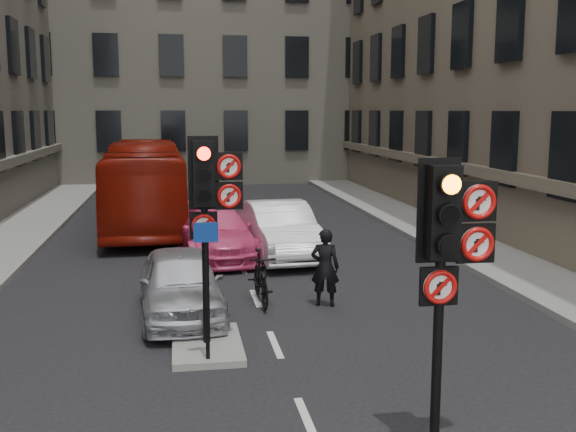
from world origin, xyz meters
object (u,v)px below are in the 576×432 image
object	(u,v)px
bus_red	(145,184)
motorcycle	(261,277)
car_pink	(215,232)
info_sign	(206,272)
signal_far	(209,195)
car_silver	(180,283)
car_white	(280,230)
motorcyclist	(325,267)
signal_near	(448,243)

from	to	relation	value
bus_red	motorcycle	world-z (taller)	bus_red
car_pink	info_sign	size ratio (longest dim) A/B	2.12
bus_red	info_sign	bearing A→B (deg)	-85.32
signal_far	car_silver	size ratio (longest dim) A/B	0.90
bus_red	signal_far	bearing A→B (deg)	-84.47
signal_far	car_white	xyz separation A→B (m)	(2.29, 7.17, -1.93)
car_white	motorcyclist	xyz separation A→B (m)	(0.22, -4.93, 0.06)
signal_far	motorcycle	world-z (taller)	signal_far
signal_near	car_pink	world-z (taller)	signal_near
bus_red	info_sign	world-z (taller)	bus_red
car_silver	bus_red	distance (m)	11.20
info_sign	signal_far	bearing A→B (deg)	79.98
signal_far	car_silver	world-z (taller)	signal_far
car_white	motorcycle	size ratio (longest dim) A/B	2.50
signal_far	bus_red	xyz separation A→B (m)	(-1.68, 13.12, -1.20)
signal_near	info_sign	size ratio (longest dim) A/B	1.58
motorcyclist	info_sign	size ratio (longest dim) A/B	0.74
car_pink	motorcycle	bearing A→B (deg)	-87.64
motorcycle	info_sign	xyz separation A→B (m)	(-1.29, -3.46, 1.01)
motorcycle	motorcyclist	distance (m)	1.41
signal_near	info_sign	xyz separation A→B (m)	(-2.71, 3.19, -1.01)
signal_near	car_pink	size ratio (longest dim) A/B	0.75
car_white	info_sign	distance (m)	8.37
car_pink	motorcyclist	xyz separation A→B (m)	(2.02, -5.29, 0.14)
bus_red	car_silver	bearing A→B (deg)	-85.80
signal_near	car_pink	distance (m)	11.87
signal_near	motorcyclist	world-z (taller)	signal_near
car_white	bus_red	xyz separation A→B (m)	(-3.97, 5.95, 0.73)
car_white	bus_red	size ratio (longest dim) A/B	0.44
car_white	car_pink	size ratio (longest dim) A/B	0.98
signal_near	signal_far	distance (m)	4.77
car_white	signal_far	bearing A→B (deg)	-112.33
car_pink	motorcycle	size ratio (longest dim) A/B	2.54
signal_near	signal_far	size ratio (longest dim) A/B	1.00
car_pink	motorcycle	xyz separation A→B (m)	(0.70, -4.88, -0.13)
car_white	signal_near	bearing A→B (deg)	-93.03
car_white	info_sign	size ratio (longest dim) A/B	2.08
signal_far	car_pink	bearing A→B (deg)	86.26
car_pink	motorcycle	world-z (taller)	car_pink
car_white	bus_red	distance (m)	7.19
motorcyclist	bus_red	bearing A→B (deg)	-51.53
car_silver	motorcyclist	xyz separation A→B (m)	(3.03, 0.23, 0.16)
signal_near	motorcycle	xyz separation A→B (m)	(-1.41, 6.65, -2.02)
signal_near	car_silver	bearing A→B (deg)	117.43
signal_near	motorcycle	bearing A→B (deg)	101.98
signal_near	car_silver	xyz separation A→B (m)	(-3.12, 6.01, -1.90)
car_silver	car_white	xyz separation A→B (m)	(2.81, 5.16, 0.10)
car_pink	bus_red	size ratio (longest dim) A/B	0.44
motorcycle	motorcyclist	xyz separation A→B (m)	(1.32, -0.41, 0.27)
motorcyclist	info_sign	distance (m)	4.09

